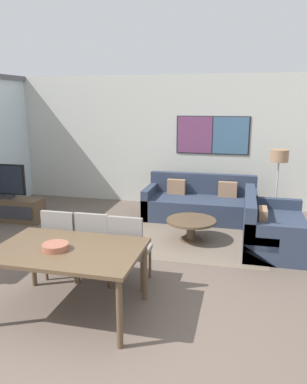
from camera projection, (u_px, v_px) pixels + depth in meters
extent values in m
plane|color=brown|center=(63.00, 352.00, 3.45)|extent=(24.00, 24.00, 0.00)
cube|color=silver|center=(172.00, 141.00, 8.17)|extent=(8.04, 0.06, 2.80)
cube|color=#2D2D33|center=(212.00, 135.00, 7.90)|extent=(1.54, 0.01, 0.80)
cube|color=#753D66|center=(195.00, 135.00, 7.98)|extent=(0.73, 0.02, 0.76)
cube|color=#426684|center=(231.00, 136.00, 7.81)|extent=(0.73, 0.02, 0.76)
cube|color=#706051|center=(191.00, 240.00, 6.21)|extent=(2.42, 1.84, 0.01)
cube|color=brown|center=(5.00, 209.00, 7.24)|extent=(1.54, 0.40, 0.45)
cube|color=#2D2D33|center=(4.00, 196.00, 7.18)|extent=(0.36, 0.20, 0.05)
cube|color=#2D2D33|center=(4.00, 193.00, 7.17)|extent=(0.06, 0.03, 0.08)
cube|color=black|center=(2.00, 179.00, 7.10)|extent=(0.96, 0.04, 0.59)
cube|color=black|center=(1.00, 179.00, 7.08)|extent=(0.89, 0.01, 0.53)
cube|color=#2D384C|center=(200.00, 208.00, 7.31)|extent=(2.13, 0.96, 0.42)
cube|color=#2D384C|center=(202.00, 193.00, 7.64)|extent=(2.13, 0.16, 0.83)
cube|color=#2D384C|center=(150.00, 201.00, 7.51)|extent=(0.14, 0.96, 0.60)
cube|color=#2D384C|center=(253.00, 207.00, 7.06)|extent=(0.14, 0.96, 0.60)
cube|color=#9E7556|center=(176.00, 187.00, 7.55)|extent=(0.36, 0.12, 0.30)
cube|color=#9E7556|center=(228.00, 189.00, 7.31)|extent=(0.36, 0.12, 0.30)
cube|color=#2D384C|center=(274.00, 234.00, 5.92)|extent=(0.96, 1.64, 0.42)
cube|color=#2D384C|center=(249.00, 220.00, 5.96)|extent=(0.16, 1.64, 0.83)
cube|color=#2D384C|center=(279.00, 246.00, 5.19)|extent=(0.96, 0.14, 0.60)
cube|color=#2D384C|center=(272.00, 215.00, 6.61)|extent=(0.96, 0.14, 0.60)
cube|color=#9E7556|center=(262.00, 218.00, 5.53)|extent=(0.12, 0.36, 0.30)
cylinder|color=brown|center=(191.00, 240.00, 6.21)|extent=(0.37, 0.37, 0.03)
cylinder|color=brown|center=(191.00, 231.00, 6.18)|extent=(0.15, 0.15, 0.32)
cylinder|color=brown|center=(191.00, 221.00, 6.13)|extent=(0.82, 0.82, 0.04)
cube|color=brown|center=(68.00, 250.00, 3.94)|extent=(1.55, 1.03, 0.04)
cylinder|color=brown|center=(119.00, 314.00, 3.44)|extent=(0.06, 0.06, 0.70)
cylinder|color=brown|center=(33.00, 259.00, 4.62)|extent=(0.06, 0.06, 0.70)
cylinder|color=brown|center=(145.00, 271.00, 4.30)|extent=(0.06, 0.06, 0.70)
cube|color=gray|center=(67.00, 244.00, 4.89)|extent=(0.46, 0.46, 0.06)
cube|color=gray|center=(58.00, 230.00, 4.63)|extent=(0.42, 0.05, 0.47)
cylinder|color=brown|center=(46.00, 265.00, 4.80)|extent=(0.04, 0.04, 0.41)
cylinder|color=brown|center=(75.00, 268.00, 4.71)|extent=(0.04, 0.04, 0.41)
cylinder|color=brown|center=(61.00, 253.00, 5.18)|extent=(0.04, 0.04, 0.41)
cylinder|color=brown|center=(88.00, 256.00, 5.09)|extent=(0.04, 0.04, 0.41)
cube|color=gray|center=(99.00, 247.00, 4.80)|extent=(0.46, 0.46, 0.06)
cube|color=gray|center=(91.00, 232.00, 4.55)|extent=(0.42, 0.05, 0.47)
cylinder|color=brown|center=(78.00, 268.00, 4.71)|extent=(0.04, 0.04, 0.41)
cylinder|color=brown|center=(108.00, 272.00, 4.62)|extent=(0.04, 0.04, 0.41)
cylinder|color=brown|center=(91.00, 256.00, 5.09)|extent=(0.04, 0.04, 0.41)
cylinder|color=brown|center=(119.00, 259.00, 5.00)|extent=(0.04, 0.04, 0.41)
cube|color=gray|center=(131.00, 251.00, 4.67)|extent=(0.46, 0.46, 0.06)
cube|color=gray|center=(125.00, 236.00, 4.41)|extent=(0.42, 0.05, 0.47)
cylinder|color=brown|center=(110.00, 273.00, 4.58)|extent=(0.04, 0.04, 0.41)
cylinder|color=brown|center=(142.00, 277.00, 4.49)|extent=(0.04, 0.04, 0.41)
cylinder|color=brown|center=(121.00, 260.00, 4.96)|extent=(0.04, 0.04, 0.41)
cylinder|color=brown|center=(150.00, 263.00, 4.87)|extent=(0.04, 0.04, 0.41)
cylinder|color=#995642|center=(55.00, 247.00, 3.90)|extent=(0.28, 0.28, 0.07)
torus|color=#995642|center=(55.00, 244.00, 3.89)|extent=(0.28, 0.28, 0.02)
cylinder|color=#2D2D33|center=(274.00, 224.00, 7.01)|extent=(0.28, 0.28, 0.02)
cylinder|color=#B7B7BC|center=(276.00, 193.00, 6.87)|extent=(0.03, 0.03, 1.17)
cylinder|color=#9E7556|center=(279.00, 156.00, 6.71)|extent=(0.32, 0.32, 0.22)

